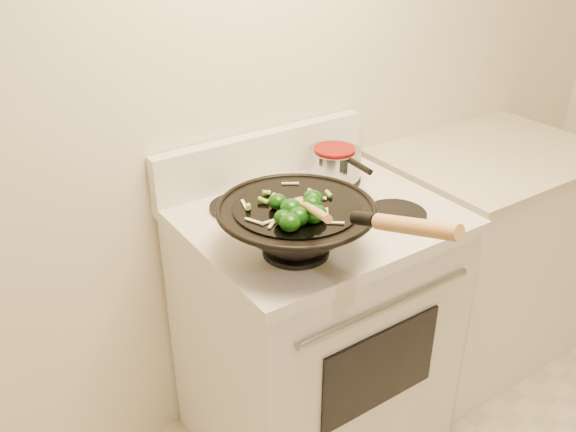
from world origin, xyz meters
TOP-DOWN VIEW (x-y plane):
  - stove at (-0.03, 1.17)m, footprint 0.78×0.67m
  - counter_unit at (0.82, 1.20)m, footprint 0.82×0.62m
  - wok at (-0.21, 1.01)m, footprint 0.42×0.69m
  - stirfry at (-0.24, 0.97)m, footprint 0.26×0.28m
  - wooden_spoon at (-0.23, 0.93)m, footprint 0.18×0.31m
  - saucepan at (0.15, 1.32)m, footprint 0.17×0.28m

SIDE VIEW (x-z plane):
  - counter_unit at x=0.82m, z-range 0.00..0.91m
  - stove at x=-0.03m, z-range -0.07..1.01m
  - saucepan at x=0.15m, z-range 0.93..1.04m
  - wok at x=-0.21m, z-range 0.87..1.14m
  - stirfry at x=-0.24m, z-range 1.05..1.10m
  - wooden_spoon at x=-0.23m, z-range 1.04..1.17m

